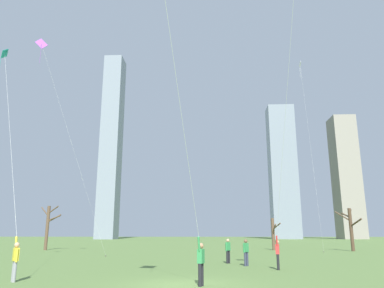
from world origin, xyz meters
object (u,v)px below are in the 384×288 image
kite_flyer_midfield_left_teal (13,213)px  bare_tree_rightmost (351,226)px  bare_tree_left_of_center (273,233)px  bare_tree_leftmost (48,225)px  bystander_strolling_midfield (246,251)px  distant_kite_drifting_left_white (302,80)px  kite_flyer_midfield_right_blue (186,156)px  kite_flyer_midfield_center_red (280,218)px  distant_kite_drifting_right_purple (47,61)px  bystander_far_off_by_trees (228,250)px

kite_flyer_midfield_left_teal → bare_tree_rightmost: bearing=46.9°
bare_tree_left_of_center → bare_tree_leftmost: (-27.67, -1.31, 0.91)m
bare_tree_rightmost → bare_tree_leftmost: bearing=178.5°
bystander_strolling_midfield → distant_kite_drifting_left_white: size_ratio=0.07×
kite_flyer_midfield_right_blue → bystander_strolling_midfield: size_ratio=9.84×
kite_flyer_midfield_left_teal → kite_flyer_midfield_center_red: kite_flyer_midfield_left_teal is taller
kite_flyer_midfield_right_blue → distant_kite_drifting_left_white: (12.54, 31.04, 16.09)m
distant_kite_drifting_right_purple → bare_tree_leftmost: bearing=109.0°
distant_kite_drifting_left_white → bare_tree_leftmost: 36.43m
kite_flyer_midfield_left_teal → bystander_far_off_by_trees: size_ratio=9.73×
distant_kite_drifting_left_white → kite_flyer_midfield_right_blue: bearing=-112.0°
bare_tree_leftmost → bare_tree_rightmost: bearing=-1.5°
distant_kite_drifting_right_purple → bare_tree_leftmost: (-5.37, 15.59, -14.19)m
bare_tree_leftmost → distant_kite_drifting_right_purple: bearing=-71.0°
kite_flyer_midfield_center_red → bare_tree_left_of_center: kite_flyer_midfield_center_red is taller
kite_flyer_midfield_right_blue → bare_tree_rightmost: bearing=61.8°
kite_flyer_midfield_left_teal → bystander_strolling_midfield: (11.53, 7.02, -2.02)m
bystander_far_off_by_trees → distant_kite_drifting_right_purple: 22.95m
kite_flyer_midfield_right_blue → distant_kite_drifting_left_white: bearing=68.0°
bystander_far_off_by_trees → bare_tree_rightmost: 23.70m
distant_kite_drifting_right_purple → bare_tree_rightmost: size_ratio=3.98×
kite_flyer_midfield_left_teal → bystander_strolling_midfield: kite_flyer_midfield_left_teal is taller
bystander_strolling_midfield → distant_kite_drifting_right_purple: (-16.86, 5.58, 16.23)m
kite_flyer_midfield_center_red → bystander_far_off_by_trees: size_ratio=8.96×
kite_flyer_midfield_right_blue → bare_tree_rightmost: kite_flyer_midfield_right_blue is taller
kite_flyer_midfield_center_red → distant_kite_drifting_left_white: bearing=71.0°
bystander_strolling_midfield → bystander_far_off_by_trees: bearing=117.5°
kite_flyer_midfield_center_red → kite_flyer_midfield_right_blue: 9.39m
kite_flyer_midfield_left_teal → bare_tree_leftmost: kite_flyer_midfield_left_teal is taller
kite_flyer_midfield_center_red → bare_tree_left_of_center: 26.30m
distant_kite_drifting_right_purple → kite_flyer_midfield_right_blue: bearing=-51.0°
kite_flyer_midfield_center_red → kite_flyer_midfield_right_blue: kite_flyer_midfield_right_blue is taller
bare_tree_leftmost → bare_tree_rightmost: (36.22, -0.93, -0.17)m
distant_kite_drifting_left_white → bare_tree_left_of_center: (-4.08, 2.94, -18.70)m
kite_flyer_midfield_center_red → kite_flyer_midfield_right_blue: bearing=-120.0°
kite_flyer_midfield_center_red → distant_kite_drifting_right_purple: (-18.45, 9.11, 14.32)m
distant_kite_drifting_right_purple → distant_kite_drifting_left_white: bearing=27.9°
bare_tree_left_of_center → bare_tree_rightmost: bare_tree_rightmost is taller
kite_flyer_midfield_right_blue → bare_tree_leftmost: bearing=120.5°
bystander_strolling_midfield → kite_flyer_midfield_center_red: bearing=-65.8°
kite_flyer_midfield_right_blue → bare_tree_leftmost: kite_flyer_midfield_right_blue is taller
bare_tree_leftmost → bystander_strolling_midfield: bearing=-43.6°
bare_tree_left_of_center → bare_tree_rightmost: (8.55, -2.24, 0.74)m
kite_flyer_midfield_right_blue → bare_tree_left_of_center: (8.46, 33.98, -2.62)m
bystander_far_off_by_trees → bystander_strolling_midfield: size_ratio=1.00×
kite_flyer_midfield_right_blue → bare_tree_left_of_center: bearing=76.0°
kite_flyer_midfield_right_blue → bystander_strolling_midfield: bearing=75.3°
bystander_strolling_midfield → bare_tree_left_of_center: 23.15m
bystander_strolling_midfield → bare_tree_rightmost: size_ratio=0.33×
kite_flyer_midfield_left_teal → bare_tree_leftmost: bearing=110.8°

